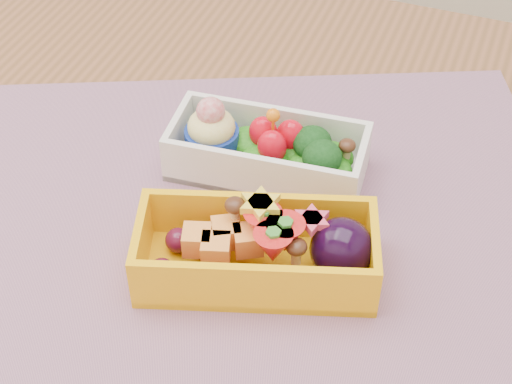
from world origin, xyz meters
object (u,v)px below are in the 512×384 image
(placemat, at_px, (246,226))
(bento_white, at_px, (267,151))
(bento_yellow, at_px, (262,250))
(table, at_px, (267,297))

(placemat, relative_size, bento_white, 3.08)
(bento_white, distance_m, bento_yellow, 0.12)
(table, relative_size, bento_white, 6.66)
(bento_white, xyz_separation_m, bento_yellow, (0.04, -0.12, 0.00))
(table, xyz_separation_m, bento_yellow, (0.02, -0.06, 0.13))
(table, height_order, placemat, placemat)
(table, distance_m, placemat, 0.10)
(placemat, xyz_separation_m, bento_yellow, (0.03, -0.05, 0.03))
(placemat, distance_m, bento_yellow, 0.06)
(table, bearing_deg, bento_white, 111.53)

